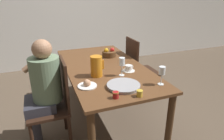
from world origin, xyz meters
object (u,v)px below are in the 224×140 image
Objects in this scene: chair_opposite at (138,68)px; bread_plate at (87,85)px; wine_glass_water at (122,62)px; jam_jar_amber at (116,95)px; wine_glass_juice at (162,72)px; person_seated at (43,86)px; serving_tray at (123,86)px; chair_person_side at (55,102)px; red_pitcher at (96,66)px; fruit_bowl at (109,53)px; jam_jar_red at (140,93)px; teacup_near_person at (129,69)px.

bread_plate is (-0.98, -0.78, 0.25)m from chair_opposite.
jam_jar_amber is (-0.25, -0.44, -0.12)m from wine_glass_water.
person_seated is at bearing 157.90° from wine_glass_juice.
wine_glass_juice is 3.19× the size of jam_jar_amber.
bread_plate is 3.17× the size of jam_jar_amber.
person_seated reaches higher than serving_tray.
serving_tray is at bearing -118.04° from chair_person_side.
red_pitcher is 3.78× the size of jam_jar_amber.
jam_jar_amber is (-0.80, -1.08, 0.26)m from chair_opposite.
person_seated reaches higher than chair_opposite.
fruit_bowl is (0.10, 0.69, -0.11)m from wine_glass_water.
jam_jar_red is (0.69, -0.56, 0.26)m from chair_person_side.
chair_person_side reaches higher than fruit_bowl.
wine_glass_water is 1.08× the size of wine_glass_juice.
bread_plate is at bearing -157.90° from teacup_near_person.
red_pitcher is 1.19× the size of wine_glass_juice.
chair_opposite is 4.27× the size of red_pitcher.
person_seated is at bearing -68.52° from chair_opposite.
person_seated is at bearing 143.28° from jam_jar_red.
chair_person_side reaches higher than red_pitcher.
jam_jar_amber is at bearing -170.00° from wine_glass_juice.
wine_glass_water is 0.46m from bread_plate.
bread_plate is at bearing 162.84° from wine_glass_juice.
fruit_bowl is (0.14, 1.18, 0.01)m from jam_jar_red.
wine_glass_water is 0.50m from jam_jar_red.
fruit_bowl is (0.37, 0.61, -0.07)m from red_pitcher.
teacup_near_person is 2.44× the size of jam_jar_amber.
chair_opposite is 4.87× the size of fruit_bowl.
teacup_near_person reaches higher than serving_tray.
chair_opposite reaches higher than red_pitcher.
wine_glass_juice is at bearing -71.35° from teacup_near_person.
jam_jar_amber is (0.02, -0.53, -0.08)m from red_pitcher.
bread_plate is 0.98m from fruit_bowl.
red_pitcher reaches higher than wine_glass_juice.
serving_tray is (-0.10, -0.27, -0.14)m from wine_glass_water.
wine_glass_juice is (-0.28, -0.99, 0.36)m from chair_opposite.
wine_glass_juice reaches higher than jam_jar_amber.
red_pitcher is 0.28m from wine_glass_water.
teacup_near_person is at bearing 35.80° from wine_glass_water.
serving_tray is at bearing -35.66° from chair_opposite.
serving_tray is at bearing -101.86° from fruit_bowl.
wine_glass_water is (0.83, -0.10, 0.18)m from person_seated.
jam_jar_amber is at bearing -88.28° from red_pitcher.
chair_opposite reaches higher than jam_jar_amber.
serving_tray is at bearing -109.84° from wine_glass_water.
bread_plate is at bearing 137.21° from jam_jar_red.
bread_plate is at bearing -122.66° from fruit_bowl.
chair_opposite is 16.16× the size of jam_jar_amber.
serving_tray is (-0.22, -0.36, -0.02)m from teacup_near_person.
chair_person_side reaches higher than bread_plate.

